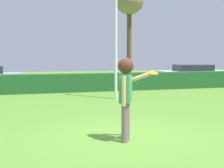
% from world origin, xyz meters
% --- Properties ---
extents(ground_plane, '(60.00, 60.00, 0.00)m').
position_xyz_m(ground_plane, '(0.00, 0.00, 0.00)').
color(ground_plane, '#5E9533').
extents(person, '(0.84, 0.51, 1.79)m').
position_xyz_m(person, '(-0.17, -0.33, 1.13)').
color(person, '#775E64').
rests_on(person, ground).
extents(frisbee, '(0.22, 0.22, 0.06)m').
position_xyz_m(frisbee, '(0.34, -0.55, 1.46)').
color(frisbee, orange).
extents(lamppost, '(0.24, 0.24, 5.42)m').
position_xyz_m(lamppost, '(1.67, 6.21, 3.02)').
color(lamppost, silver).
rests_on(lamppost, ground).
extents(hedge_row, '(27.65, 0.90, 0.91)m').
position_xyz_m(hedge_row, '(0.00, 9.49, 0.45)').
color(hedge_row, '#1F5226').
rests_on(hedge_row, ground).
extents(parked_car_white, '(4.39, 2.26, 1.25)m').
position_xyz_m(parked_car_white, '(8.47, 11.51, 0.69)').
color(parked_car_white, white).
rests_on(parked_car_white, ground).
extents(willow_tree, '(2.45, 2.45, 7.63)m').
position_xyz_m(willow_tree, '(6.89, 19.04, 6.22)').
color(willow_tree, brown).
rests_on(willow_tree, ground).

